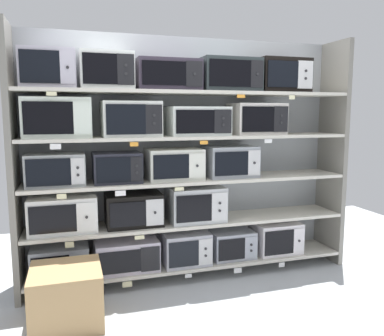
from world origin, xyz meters
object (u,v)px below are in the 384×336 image
Objects in this scene: microwave_3 at (231,243)px; microwave_20 at (281,76)px; microwave_2 at (184,246)px; microwave_17 at (106,71)px; microwave_14 at (197,121)px; microwave_15 at (257,119)px; microwave_5 at (63,214)px; microwave_12 at (57,118)px; microwave_1 at (126,254)px; microwave_8 at (56,169)px; microwave_6 at (134,209)px; microwave_0 at (60,261)px; shipping_carton at (66,296)px; microwave_4 at (275,237)px; microwave_9 at (117,167)px; microwave_16 at (48,69)px; microwave_19 at (228,75)px; microwave_7 at (195,203)px; microwave_10 at (174,164)px; microwave_18 at (167,75)px; microwave_13 at (130,119)px; microwave_11 at (230,161)px.

microwave_20 is (0.51, 0.00, 1.67)m from microwave_3.
microwave_2 is 1.00× the size of microwave_17.
microwave_15 reaches higher than microwave_14.
microwave_5 is 1.04× the size of microwave_12.
microwave_12 is (-1.12, 0.00, 1.25)m from microwave_2.
microwave_20 is at bearing -0.01° from microwave_1.
microwave_8 is 1.10× the size of microwave_17.
microwave_6 is (-0.49, 0.00, 0.40)m from microwave_2.
microwave_0 is 0.97× the size of microwave_15.
shipping_carton is (0.02, -0.59, -1.33)m from microwave_12.
microwave_9 is at bearing -179.99° from microwave_4.
microwave_20 reaches higher than microwave_16.
microwave_19 is at bearing 21.01° from shipping_carton.
microwave_16 is (-1.30, -0.00, 0.44)m from microwave_14.
microwave_20 is 0.99× the size of shipping_carton.
microwave_7 is 1.32m from microwave_8.
microwave_5 is 1.03× the size of microwave_19.
microwave_10 is at bearing -180.00° from microwave_20.
microwave_19 reaches higher than microwave_14.
microwave_1 is at bearing 0.03° from microwave_0.
microwave_12 is (-0.55, -0.00, 1.26)m from microwave_1.
microwave_0 is at bearing -179.99° from microwave_18.
microwave_15 is 0.52m from microwave_19.
microwave_20 reaches higher than microwave_4.
microwave_5 is 0.62m from microwave_6.
microwave_12 is at bearing -179.99° from microwave_6.
microwave_8 reaches higher than microwave_6.
microwave_7 is at bearing 0.01° from microwave_17.
microwave_12 is at bearing 179.98° from microwave_13.
microwave_7 reaches higher than microwave_6.
microwave_20 reaches higher than microwave_8.
microwave_17 is (-0.07, 0.00, 0.84)m from microwave_9.
microwave_16 is 2.17m from microwave_20.
microwave_15 is (1.90, -0.00, 1.24)m from microwave_0.
microwave_1 is 1.12× the size of microwave_20.
microwave_1 is 1.17× the size of microwave_8.
microwave_10 is 0.98m from microwave_19.
microwave_5 is 0.62m from microwave_9.
microwave_5 is 1.97m from microwave_19.
microwave_13 is at bearing -179.95° from microwave_18.
microwave_17 reaches higher than microwave_10.
microwave_11 is at bearing 0.02° from microwave_14.
microwave_5 is 1.12× the size of microwave_10.
microwave_5 reaches higher than microwave_1.
microwave_13 is at bearing -179.99° from microwave_20.
microwave_4 is 0.91× the size of microwave_20.
shipping_carton is at bearing -124.08° from microwave_17.
microwave_18 is 1.02× the size of microwave_19.
microwave_8 is 1.79m from microwave_19.
microwave_13 is at bearing -179.98° from microwave_7.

